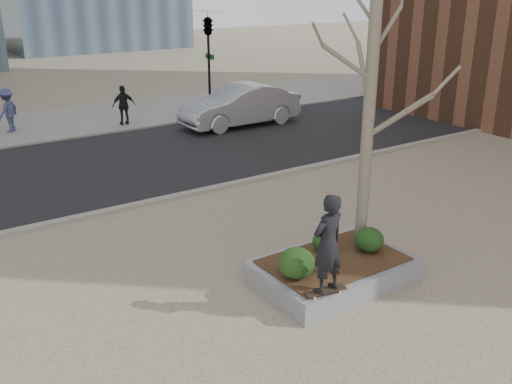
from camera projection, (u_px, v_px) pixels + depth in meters
ground at (293, 296)px, 10.90m from camera, size 120.00×120.00×0.00m
street at (107, 165)px, 18.68m from camera, size 60.00×8.00×0.02m
far_sidewalk at (49, 124)px, 24.13m from camera, size 60.00×6.00×0.02m
planter at (333, 271)px, 11.35m from camera, size 3.00×2.00×0.45m
planter_mulch at (333, 260)px, 11.26m from camera, size 2.70×1.70×0.04m
sycamore_tree at (371, 85)px, 10.87m from camera, size 2.80×2.80×6.60m
shrub_left at (297, 263)px, 10.48m from camera, size 0.68×0.68×0.58m
shrub_middle at (324, 241)px, 11.54m from camera, size 0.49×0.49×0.42m
shrub_right at (369, 240)px, 11.52m from camera, size 0.59×0.59×0.50m
skateboard at (326, 292)px, 10.07m from camera, size 0.80×0.33×0.08m
skateboarder at (328, 244)px, 9.74m from camera, size 0.70×0.49×1.80m
car_silver at (240, 106)px, 23.54m from camera, size 5.06×1.79×1.67m
car_third at (430, 90)px, 27.89m from camera, size 4.87×2.27×1.38m
pedestrian_b at (8, 110)px, 22.51m from camera, size 1.24×1.26×1.74m
pedestrian_c at (124, 105)px, 23.67m from camera, size 0.99×0.48×1.63m
traffic_light_far at (209, 65)px, 24.89m from camera, size 0.60×2.48×4.50m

